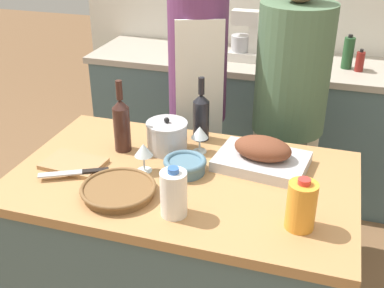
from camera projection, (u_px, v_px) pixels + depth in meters
name	position (u px, v px, depth m)	size (l,w,h in m)	color
kitchen_island	(184.00, 261.00, 2.10)	(1.35, 0.82, 0.87)	#4C666B
back_counter	(250.00, 122.00, 3.35)	(2.17, 0.60, 0.91)	#4C666B
roasting_pan	(262.00, 156.00, 1.95)	(0.39, 0.30, 0.13)	#BCBCC1
wicker_basket	(118.00, 190.00, 1.77)	(0.28, 0.28, 0.04)	brown
cutting_board	(74.00, 164.00, 1.97)	(0.25, 0.18, 0.02)	#AD7F51
stock_pot	(167.00, 136.00, 2.06)	(0.18, 0.18, 0.15)	#B7B7BC
mixing_bowl	(185.00, 165.00, 1.91)	(0.17, 0.17, 0.06)	slate
juice_jug	(301.00, 205.00, 1.57)	(0.10, 0.10, 0.19)	orange
milk_jug	(174.00, 193.00, 1.64)	(0.09, 0.09, 0.18)	white
wine_bottle_green	(201.00, 115.00, 2.14)	(0.07, 0.07, 0.29)	black
wine_bottle_dark	(122.00, 124.00, 2.04)	(0.07, 0.07, 0.32)	#381E19
wine_glass_left	(144.00, 151.00, 1.89)	(0.07, 0.07, 0.12)	silver
wine_glass_right	(200.00, 133.00, 2.04)	(0.07, 0.07, 0.12)	silver
knife_chef	(76.00, 172.00, 1.88)	(0.26, 0.15, 0.01)	#B7B7BC
stand_mixer	(245.00, 40.00, 3.06)	(0.18, 0.14, 0.32)	silver
condiment_bottle_tall	(360.00, 61.00, 2.90)	(0.05, 0.05, 0.14)	maroon
condiment_bottle_short	(348.00, 53.00, 2.93)	(0.07, 0.07, 0.21)	#234C28
condiment_bottle_extra	(177.00, 38.00, 3.25)	(0.06, 0.06, 0.20)	#332D28
person_cook_aproned	(198.00, 95.00, 2.56)	(0.32, 0.34, 1.63)	beige
person_cook_guest	(289.00, 109.00, 2.47)	(0.37, 0.37, 1.60)	beige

